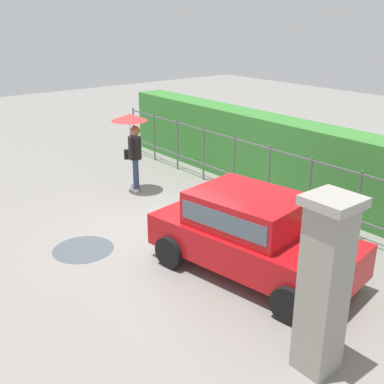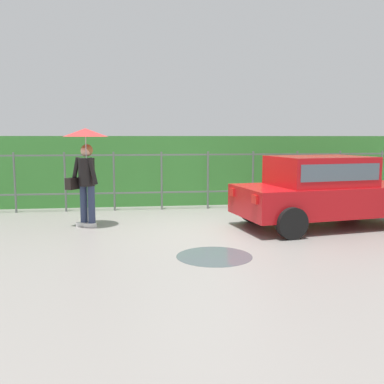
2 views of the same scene
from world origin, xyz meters
name	(u,v)px [view 1 (image 1 of 2)]	position (x,y,z in m)	size (l,w,h in m)	color
ground_plane	(171,227)	(0.00, 0.00, 0.00)	(40.00, 40.00, 0.00)	gray
car	(251,231)	(2.42, 0.00, 0.80)	(3.93, 2.35, 1.48)	#B71116
pedestrian	(132,137)	(-2.47, 0.61, 1.45)	(0.91, 0.91, 2.05)	#2D3856
gate_pillar	(324,286)	(4.72, -1.08, 1.24)	(0.60, 0.60, 2.42)	gray
fence_section	(269,173)	(0.43, 2.59, 0.83)	(12.16, 0.05, 1.50)	#59605B
hedge_row	(296,160)	(0.43, 3.60, 0.95)	(13.11, 0.90, 1.90)	#387F33
puddle_near	(83,249)	(-0.24, -1.98, 0.00)	(1.21, 1.21, 0.00)	#4C545B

